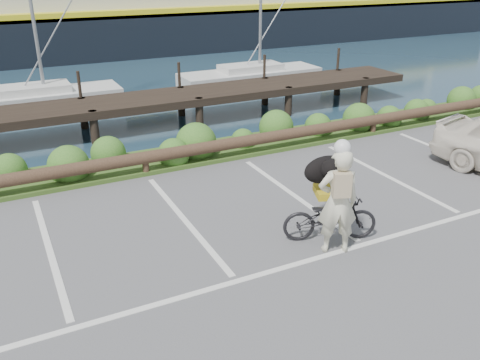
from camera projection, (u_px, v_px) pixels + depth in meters
name	position (u px, v px, depth m)	size (l,w,h in m)	color
ground	(226.00, 269.00, 8.60)	(72.00, 72.00, 0.00)	#505053
vegetation_strip	(138.00, 164.00, 12.93)	(34.00, 1.60, 0.10)	#3D5B21
log_rail	(146.00, 175.00, 12.38)	(32.00, 0.30, 0.60)	#443021
bicycle	(330.00, 217.00, 9.36)	(0.61, 1.74, 0.92)	black
cyclist	(338.00, 202.00, 8.78)	(0.71, 0.47, 1.95)	beige
dog	(326.00, 170.00, 9.58)	(0.92, 0.45, 0.53)	black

